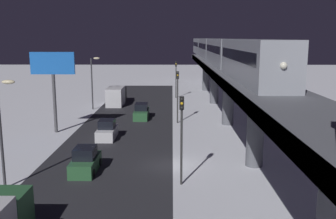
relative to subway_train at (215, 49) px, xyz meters
name	(u,v)px	position (x,y,z in m)	size (l,w,h in m)	color
ground_plane	(169,165)	(7.00, 30.11, -8.64)	(240.00, 240.00, 0.00)	white
avenue_asphalt	(107,165)	(12.21, 30.11, -8.64)	(11.00, 106.68, 0.01)	#28282D
elevated_railway	(256,95)	(0.09, 30.11, -2.72)	(5.00, 106.68, 6.86)	slate
subway_train	(215,49)	(0.00, 0.00, 0.00)	(2.94, 74.07, 3.40)	#999EA8
sedan_green	(85,162)	(13.61, 31.64, -7.86)	(1.91, 4.17, 1.97)	#2D6038
sedan_white	(107,131)	(13.61, 21.54, -7.84)	(1.80, 4.06, 1.97)	silver
sedan_green_2	(141,112)	(10.81, 11.33, -7.84)	(1.80, 4.69, 1.97)	#2D6038
delivery_van	(117,96)	(15.61, 0.70, -7.29)	(2.40, 7.40, 2.80)	black
traffic_light_near	(182,128)	(6.11, 34.29, -4.44)	(0.32, 0.44, 6.40)	#2D2D2D
traffic_light_mid	(178,89)	(6.11, 14.17, -4.44)	(0.32, 0.44, 6.40)	#2D2D2D
traffic_light_far	(176,74)	(6.11, -5.95, -4.44)	(0.32, 0.44, 6.40)	#2D2D2D
commercial_billboard	(53,71)	(19.75, 19.03, -1.81)	(4.80, 0.36, 8.90)	#4C4C51
street_lamp_near	(3,121)	(18.28, 35.11, -3.83)	(1.35, 0.44, 7.65)	#38383D
street_lamp_far	(93,77)	(18.28, 5.11, -3.83)	(1.35, 0.44, 7.65)	#38383D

